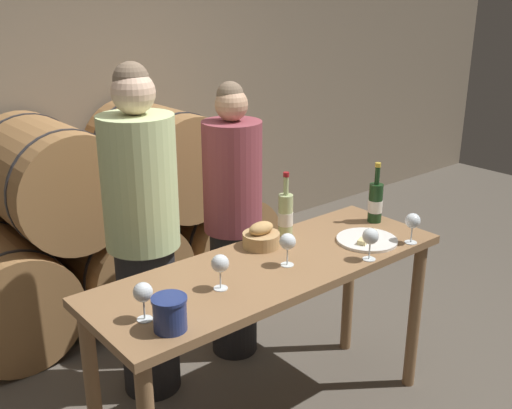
{
  "coord_description": "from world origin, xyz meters",
  "views": [
    {
      "loc": [
        -1.62,
        -1.84,
        2.04
      ],
      "look_at": [
        0.0,
        0.12,
        1.13
      ],
      "focal_mm": 42.0,
      "sensor_mm": 36.0,
      "label": 1
    }
  ],
  "objects": [
    {
      "name": "wine_bottle_white",
      "position": [
        0.27,
        0.21,
        1.0
      ],
      "size": [
        0.08,
        0.08,
        0.33
      ],
      "color": "#ADBC7F",
      "rests_on": "tasting_table"
    },
    {
      "name": "wine_glass_center",
      "position": [
        0.04,
        -0.06,
        1.0
      ],
      "size": [
        0.07,
        0.07,
        0.15
      ],
      "color": "white",
      "rests_on": "tasting_table"
    },
    {
      "name": "blue_crock",
      "position": [
        -0.65,
        -0.18,
        0.95
      ],
      "size": [
        0.13,
        0.13,
        0.13
      ],
      "color": "navy",
      "rests_on": "tasting_table"
    },
    {
      "name": "person_right",
      "position": [
        0.28,
        0.65,
        0.81
      ],
      "size": [
        0.33,
        0.33,
        1.6
      ],
      "color": "#232326",
      "rests_on": "ground_plane"
    },
    {
      "name": "tasting_table",
      "position": [
        0.0,
        0.0,
        0.75
      ],
      "size": [
        1.72,
        0.58,
        0.88
      ],
      "color": "olive",
      "rests_on": "ground_plane"
    },
    {
      "name": "wine_glass_far_right",
      "position": [
        0.67,
        -0.25,
        1.0
      ],
      "size": [
        0.07,
        0.07,
        0.15
      ],
      "color": "white",
      "rests_on": "tasting_table"
    },
    {
      "name": "stone_wall_back",
      "position": [
        0.0,
        2.19,
        1.6
      ],
      "size": [
        10.0,
        0.12,
        3.2
      ],
      "color": "gray",
      "rests_on": "ground_plane"
    },
    {
      "name": "person_left",
      "position": [
        -0.29,
        0.65,
        0.88
      ],
      "size": [
        0.37,
        0.37,
        1.74
      ],
      "color": "#232326",
      "rests_on": "ground_plane"
    },
    {
      "name": "wine_glass_left",
      "position": [
        -0.32,
        -0.05,
        1.0
      ],
      "size": [
        0.07,
        0.07,
        0.15
      ],
      "color": "white",
      "rests_on": "tasting_table"
    },
    {
      "name": "wine_glass_right",
      "position": [
        0.37,
        -0.25,
        1.0
      ],
      "size": [
        0.07,
        0.07,
        0.15
      ],
      "color": "white",
      "rests_on": "tasting_table"
    },
    {
      "name": "cheese_plate",
      "position": [
        0.52,
        -0.1,
        0.89
      ],
      "size": [
        0.3,
        0.3,
        0.04
      ],
      "color": "white",
      "rests_on": "tasting_table"
    },
    {
      "name": "wine_bottle_red",
      "position": [
        0.76,
        0.05,
        0.99
      ],
      "size": [
        0.08,
        0.08,
        0.32
      ],
      "color": "#193819",
      "rests_on": "tasting_table"
    },
    {
      "name": "barrel_stack",
      "position": [
        -0.0,
        1.61,
        0.6
      ],
      "size": [
        2.23,
        0.91,
        1.33
      ],
      "color": "#9E7042",
      "rests_on": "ground_plane"
    },
    {
      "name": "bread_basket",
      "position": [
        0.08,
        0.18,
        0.93
      ],
      "size": [
        0.18,
        0.18,
        0.13
      ],
      "color": "tan",
      "rests_on": "tasting_table"
    },
    {
      "name": "wine_glass_far_left",
      "position": [
        -0.69,
        -0.06,
        1.0
      ],
      "size": [
        0.07,
        0.07,
        0.15
      ],
      "color": "white",
      "rests_on": "tasting_table"
    }
  ]
}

